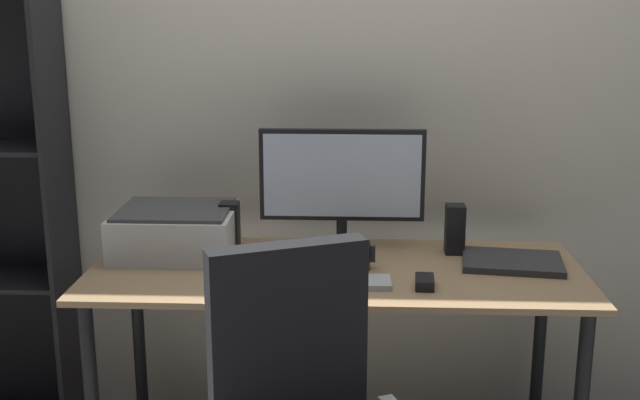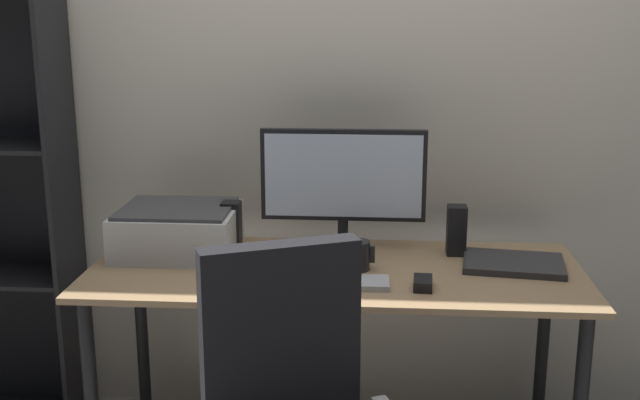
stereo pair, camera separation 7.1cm
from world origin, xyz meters
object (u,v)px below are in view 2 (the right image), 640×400
at_px(keyboard, 341,283).
at_px(mouse, 423,283).
at_px(desk, 335,294).
at_px(speaker_right, 456,230).
at_px(laptop, 513,264).
at_px(coffee_mug, 358,255).
at_px(monitor, 343,182).
at_px(speaker_left, 231,226).
at_px(printer, 178,230).

height_order(keyboard, mouse, mouse).
relative_size(desk, mouse, 16.62).
bearing_deg(speaker_right, laptop, -34.45).
xyz_separation_m(mouse, coffee_mug, (-0.20, 0.16, 0.03)).
bearing_deg(keyboard, desk, 98.34).
bearing_deg(monitor, laptop, -12.86).
relative_size(keyboard, speaker_left, 1.71).
distance_m(desk, speaker_left, 0.45).
relative_size(mouse, speaker_left, 0.56).
height_order(monitor, laptop, monitor).
relative_size(keyboard, laptop, 0.91).
distance_m(desk, coffee_mug, 0.15).
relative_size(monitor, keyboard, 1.93).
xyz_separation_m(desk, mouse, (0.27, -0.16, 0.10)).
distance_m(desk, monitor, 0.38).
distance_m(laptop, speaker_left, 0.96).
bearing_deg(printer, speaker_right, 3.02).
height_order(keyboard, coffee_mug, coffee_mug).
xyz_separation_m(desk, speaker_left, (-0.37, 0.18, 0.17)).
bearing_deg(keyboard, coffee_mug, 71.61).
height_order(desk, coffee_mug, coffee_mug).
relative_size(laptop, speaker_left, 1.88).
xyz_separation_m(monitor, speaker_left, (-0.39, -0.01, -0.16)).
distance_m(speaker_right, printer, 0.95).
height_order(mouse, laptop, mouse).
height_order(coffee_mug, speaker_right, speaker_right).
bearing_deg(printer, coffee_mug, -12.23).
bearing_deg(speaker_right, mouse, -110.74).
bearing_deg(monitor, desk, -94.95).
bearing_deg(mouse, printer, 164.06).
relative_size(desk, monitor, 2.85).
bearing_deg(speaker_right, coffee_mug, -150.76).
bearing_deg(speaker_left, printer, -164.23).
bearing_deg(speaker_right, desk, -156.24).
xyz_separation_m(laptop, speaker_left, (-0.95, 0.12, 0.07)).
bearing_deg(keyboard, printer, 152.17).
relative_size(desk, speaker_right, 9.39).
bearing_deg(desk, coffee_mug, -5.82).
xyz_separation_m(laptop, printer, (-1.12, 0.07, 0.07)).
bearing_deg(printer, mouse, -19.53).
distance_m(monitor, mouse, 0.49).
height_order(desk, mouse, mouse).
bearing_deg(printer, monitor, 5.87).
height_order(desk, speaker_right, speaker_right).
bearing_deg(keyboard, mouse, -3.15).
xyz_separation_m(keyboard, mouse, (0.25, -0.01, 0.01)).
relative_size(monitor, printer, 1.40).
height_order(monitor, printer, monitor).
distance_m(keyboard, coffee_mug, 0.16).
distance_m(keyboard, mouse, 0.25).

